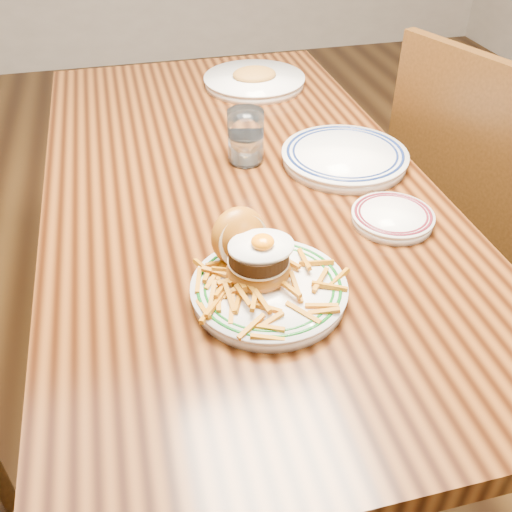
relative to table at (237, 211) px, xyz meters
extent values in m
plane|color=black|center=(0.00, 0.00, -0.66)|extent=(6.00, 6.00, 0.00)
cube|color=black|center=(0.00, 0.00, 0.06)|extent=(0.85, 1.60, 0.05)
cylinder|color=black|center=(-0.36, 0.74, -0.31)|extent=(0.07, 0.07, 0.70)
cylinder|color=black|center=(0.36, 0.74, -0.31)|extent=(0.07, 0.07, 0.70)
cube|color=#41250D|center=(0.76, 0.07, -0.19)|extent=(0.58, 0.58, 0.04)
cube|color=#41250D|center=(0.57, 0.01, 0.08)|extent=(0.18, 0.44, 0.49)
cylinder|color=#41250D|center=(0.89, 0.32, -0.44)|extent=(0.04, 0.04, 0.45)
cylinder|color=#41250D|center=(0.51, 0.20, -0.44)|extent=(0.04, 0.04, 0.45)
cylinder|color=#41250D|center=(0.64, -0.18, -0.44)|extent=(0.04, 0.04, 0.45)
cylinder|color=white|center=(-0.03, -0.40, 0.10)|extent=(0.26, 0.26, 0.02)
cylinder|color=white|center=(-0.03, -0.40, 0.11)|extent=(0.27, 0.27, 0.01)
torus|color=#0D4E13|center=(-0.03, -0.40, 0.11)|extent=(0.25, 0.25, 0.01)
torus|color=#0D4E13|center=(-0.03, -0.40, 0.11)|extent=(0.22, 0.22, 0.01)
ellipsoid|color=#AA5815|center=(-0.04, -0.37, 0.13)|extent=(0.11, 0.11, 0.05)
cylinder|color=#D3B384|center=(-0.04, -0.37, 0.15)|extent=(0.11, 0.11, 0.00)
cylinder|color=black|center=(-0.04, -0.37, 0.16)|extent=(0.10, 0.10, 0.03)
ellipsoid|color=white|center=(-0.04, -0.37, 0.18)|extent=(0.11, 0.09, 0.01)
ellipsoid|color=orange|center=(-0.04, -0.38, 0.19)|extent=(0.04, 0.04, 0.02)
ellipsoid|color=#AA5815|center=(-0.06, -0.31, 0.16)|extent=(0.13, 0.12, 0.12)
cylinder|color=#D3B384|center=(-0.06, -0.33, 0.16)|extent=(0.10, 0.06, 0.09)
cylinder|color=white|center=(0.27, -0.25, 0.10)|extent=(0.16, 0.16, 0.02)
cylinder|color=white|center=(0.27, -0.25, 0.11)|extent=(0.17, 0.17, 0.01)
torus|color=#53131D|center=(0.27, -0.25, 0.11)|extent=(0.16, 0.16, 0.01)
torus|color=#53131D|center=(0.27, -0.25, 0.11)|extent=(0.14, 0.14, 0.01)
cube|color=silver|center=(0.29, -0.24, 0.11)|extent=(0.05, 0.10, 0.00)
cylinder|color=white|center=(0.26, 0.01, 0.10)|extent=(0.29, 0.29, 0.02)
cylinder|color=white|center=(0.26, 0.01, 0.11)|extent=(0.30, 0.30, 0.01)
torus|color=#0F1D4D|center=(0.26, 0.01, 0.12)|extent=(0.28, 0.28, 0.01)
torus|color=#0F1D4D|center=(0.26, 0.01, 0.12)|extent=(0.25, 0.25, 0.01)
cylinder|color=white|center=(0.04, 0.08, 0.15)|extent=(0.08, 0.08, 0.13)
cylinder|color=silver|center=(0.04, 0.08, 0.12)|extent=(0.07, 0.07, 0.06)
cylinder|color=white|center=(0.17, 0.53, 0.10)|extent=(0.30, 0.30, 0.02)
cylinder|color=white|center=(0.17, 0.53, 0.11)|extent=(0.30, 0.30, 0.01)
ellipsoid|color=#AF7B32|center=(0.17, 0.53, 0.12)|extent=(0.13, 0.11, 0.04)
camera|label=1|loc=(-0.23, -1.11, 0.75)|focal=40.00mm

